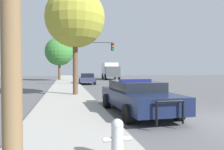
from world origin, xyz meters
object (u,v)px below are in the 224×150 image
at_px(tree_sidewalk_near, 75,18).
at_px(fire_hydrant, 117,137).
at_px(police_car, 137,96).
at_px(traffic_light, 92,53).
at_px(tree_sidewalk_far, 59,52).
at_px(box_truck, 110,70).
at_px(car_background_midblock, 87,78).

bearing_deg(tree_sidewalk_near, fire_hydrant, -88.41).
bearing_deg(police_car, traffic_light, -92.77).
bearing_deg(tree_sidewalk_far, tree_sidewalk_near, -85.59).
distance_m(fire_hydrant, box_truck, 34.84).
relative_size(traffic_light, car_background_midblock, 1.22).
bearing_deg(tree_sidewalk_far, car_background_midblock, -68.19).
relative_size(police_car, box_truck, 0.78).
distance_m(car_background_midblock, tree_sidewalk_near, 12.73).
relative_size(car_background_midblock, tree_sidewalk_near, 0.57).
bearing_deg(tree_sidewalk_near, box_truck, 72.91).
distance_m(car_background_midblock, tree_sidewalk_far, 10.24).
height_order(box_truck, tree_sidewalk_near, tree_sidewalk_near).
relative_size(traffic_light, tree_sidewalk_far, 0.73).
bearing_deg(police_car, tree_sidewalk_near, -72.67).
relative_size(fire_hydrant, tree_sidewalk_far, 0.11).
xyz_separation_m(fire_hydrant, box_truck, (6.87, 34.14, 1.09)).
distance_m(traffic_light, car_background_midblock, 3.54).
bearing_deg(fire_hydrant, tree_sidewalk_near, 91.59).
bearing_deg(police_car, car_background_midblock, -91.51).
height_order(fire_hydrant, traffic_light, traffic_light).
distance_m(police_car, fire_hydrant, 5.00).
bearing_deg(traffic_light, box_truck, 70.23).
bearing_deg(box_truck, tree_sidewalk_far, 20.62).
relative_size(police_car, traffic_light, 1.07).
xyz_separation_m(police_car, fire_hydrant, (-1.95, -4.60, -0.19)).
distance_m(box_truck, tree_sidewalk_near, 24.65).
bearing_deg(tree_sidewalk_far, box_truck, 17.58).
distance_m(box_truck, tree_sidewalk_far, 9.65).
bearing_deg(car_background_midblock, tree_sidewalk_far, 115.52).
distance_m(police_car, tree_sidewalk_near, 8.02).
bearing_deg(tree_sidewalk_far, police_car, -81.86).
bearing_deg(police_car, fire_hydrant, 64.54).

